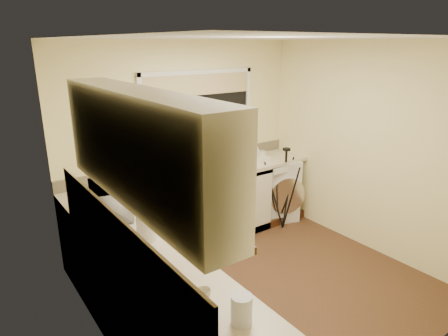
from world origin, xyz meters
TOP-DOWN VIEW (x-y plane):
  - floor at (0.00, 0.00)m, footprint 3.20×3.20m
  - ceiling at (0.00, 0.00)m, footprint 3.20×3.20m
  - wall_back at (0.00, 1.50)m, footprint 3.20×0.00m
  - wall_front at (0.00, -1.50)m, footprint 3.20×0.00m
  - wall_left at (-1.60, 0.00)m, footprint 0.00×3.00m
  - wall_right at (1.60, 0.00)m, footprint 0.00×3.00m
  - base_cabinet_back at (-0.33, 1.20)m, footprint 2.55×0.60m
  - base_cabinet_left at (-1.30, -0.30)m, footprint 0.54×2.40m
  - worktop_back at (0.00, 1.20)m, footprint 3.20×0.60m
  - worktop_left at (-1.30, -0.30)m, footprint 0.60×2.40m
  - upper_cabinet at (-1.44, -0.45)m, footprint 0.28×1.90m
  - splashback_left at (-1.59, -0.30)m, footprint 0.02×2.40m
  - splashback_back at (0.00, 1.49)m, footprint 3.20×0.02m
  - window_glass at (0.20, 1.49)m, footprint 1.50×0.02m
  - window_blind at (0.20, 1.46)m, footprint 1.50×0.02m
  - windowsill at (0.20, 1.43)m, footprint 1.60×0.14m
  - sink at (0.20, 1.20)m, footprint 0.82×0.46m
  - faucet at (0.20, 1.38)m, footprint 0.03×0.03m
  - washing_machine at (1.23, 1.20)m, footprint 0.77×0.76m
  - laptop at (-0.43, 1.15)m, footprint 0.43×0.41m
  - kettle at (-1.22, 0.02)m, footprint 0.17×0.17m
  - dish_rack at (0.84, 1.24)m, footprint 0.50×0.41m
  - tripod at (1.11, 0.83)m, footprint 0.73×0.73m
  - glass_jug at (-1.22, -1.21)m, footprint 0.12×0.12m
  - steel_jar at (-1.39, -0.20)m, footprint 0.08×0.08m
  - microwave at (-1.29, 0.63)m, footprint 0.48×0.60m
  - plant_b at (-0.09, 1.40)m, footprint 0.18×0.17m
  - plant_c at (0.21, 1.42)m, footprint 0.17×0.17m
  - plant_d at (0.51, 1.39)m, footprint 0.21×0.19m
  - soap_bottle_green at (0.82, 1.42)m, footprint 0.11×0.11m
  - soap_bottle_clear at (0.87, 1.41)m, footprint 0.09×0.09m
  - cup_back at (1.09, 1.28)m, footprint 0.14×0.14m
  - cup_left at (-1.29, -0.93)m, footprint 0.11×0.11m

SIDE VIEW (x-z plane):
  - floor at x=0.00m, z-range 0.00..0.00m
  - base_cabinet_back at x=-0.33m, z-range 0.00..0.86m
  - base_cabinet_left at x=-1.30m, z-range 0.00..0.86m
  - washing_machine at x=1.23m, z-range 0.00..0.88m
  - tripod at x=1.11m, z-range 0.00..1.13m
  - worktop_back at x=0.00m, z-range 0.86..0.90m
  - worktop_left at x=-1.30m, z-range 0.86..0.90m
  - sink at x=0.20m, z-range 0.90..0.93m
  - dish_rack at x=0.84m, z-range 0.90..0.97m
  - cup_left at x=-1.29m, z-range 0.90..0.99m
  - cup_back at x=1.09m, z-range 0.90..0.99m
  - steel_jar at x=-1.39m, z-range 0.90..1.02m
  - laptop at x=-0.43m, z-range 0.84..1.10m
  - splashback_back at x=0.00m, z-range 0.90..1.04m
  - glass_jug at x=-1.22m, z-range 0.90..1.08m
  - kettle at x=-1.22m, z-range 0.90..1.12m
  - faucet at x=0.20m, z-range 0.90..1.14m
  - windowsill at x=0.20m, z-range 1.02..1.05m
  - microwave at x=-1.29m, z-range 0.90..1.19m
  - splashback_left at x=-1.59m, z-range 0.90..1.35m
  - soap_bottle_clear at x=0.87m, z-range 1.05..1.23m
  - plant_d at x=0.51m, z-range 1.05..1.27m
  - plant_c at x=0.21m, z-range 1.05..1.29m
  - soap_bottle_green at x=0.82m, z-range 1.05..1.30m
  - plant_b at x=-0.09m, z-range 1.05..1.32m
  - wall_back at x=0.00m, z-range -0.38..2.83m
  - wall_front at x=0.00m, z-range -0.38..2.83m
  - wall_left at x=-1.60m, z-range -0.27..2.73m
  - wall_right at x=1.60m, z-range -0.27..2.73m
  - window_glass at x=0.20m, z-range 1.05..2.05m
  - upper_cabinet at x=-1.44m, z-range 1.45..2.15m
  - window_blind at x=0.20m, z-range 1.80..2.05m
  - ceiling at x=0.00m, z-range 2.45..2.45m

